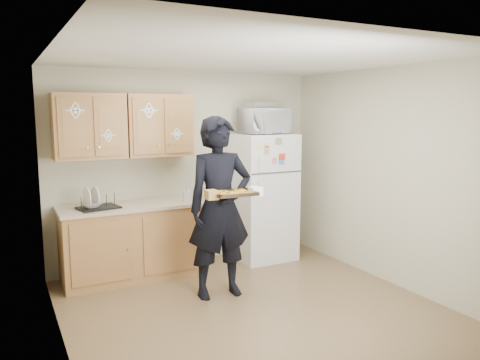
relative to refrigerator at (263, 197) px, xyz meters
name	(u,v)px	position (x,y,z in m)	size (l,w,h in m)	color
floor	(253,309)	(-0.95, -1.43, -0.85)	(3.60, 3.60, 0.00)	brown
ceiling	(254,57)	(-0.95, -1.43, 1.65)	(3.60, 3.60, 0.00)	silver
wall_back	(187,168)	(-0.95, 0.37, 0.40)	(3.60, 0.04, 2.50)	#B1AC90
wall_front	(389,229)	(-0.95, -3.23, 0.40)	(3.60, 0.04, 2.50)	#B1AC90
wall_left	(58,205)	(-2.75, -1.43, 0.40)	(0.04, 3.60, 2.50)	#B1AC90
wall_right	(389,176)	(0.85, -1.43, 0.40)	(0.04, 3.60, 2.50)	#B1AC90
refrigerator	(263,197)	(0.00, 0.00, 0.00)	(0.75, 0.70, 1.70)	silver
base_cabinet	(131,243)	(-1.80, 0.05, -0.42)	(1.60, 0.60, 0.86)	olive
countertop	(130,206)	(-1.80, 0.05, 0.03)	(1.64, 0.64, 0.04)	#C1B094
upper_cab_left	(89,126)	(-2.20, 0.18, 0.98)	(0.80, 0.33, 0.75)	olive
upper_cab_right	(158,125)	(-1.38, 0.18, 0.98)	(0.80, 0.33, 0.75)	olive
cereal_box	(284,237)	(0.52, 0.24, -0.69)	(0.20, 0.07, 0.32)	#E7B151
person	(220,208)	(-1.08, -0.93, 0.13)	(0.71, 0.47, 1.95)	black
baking_tray	(234,194)	(-1.06, -1.23, 0.32)	(0.42, 0.31, 0.04)	black
pizza_front_left	(228,194)	(-1.16, -1.30, 0.34)	(0.14, 0.14, 0.02)	yellow
pizza_front_right	(246,193)	(-0.97, -1.31, 0.34)	(0.14, 0.14, 0.02)	yellow
pizza_back_left	(222,192)	(-1.16, -1.15, 0.34)	(0.14, 0.14, 0.02)	yellow
pizza_back_right	(240,191)	(-0.96, -1.17, 0.34)	(0.14, 0.14, 0.02)	yellow
pizza_center	(234,192)	(-1.06, -1.23, 0.34)	(0.14, 0.14, 0.02)	yellow
microwave	(265,121)	(-0.01, -0.05, 1.02)	(0.61, 0.41, 0.34)	silver
foil_pan	(261,105)	(-0.04, -0.02, 1.22)	(0.35, 0.25, 0.08)	silver
dish_rack	(98,201)	(-2.17, -0.01, 0.14)	(0.43, 0.32, 0.17)	black
bowl	(91,205)	(-2.25, -0.01, 0.10)	(0.23, 0.23, 0.06)	silver
soap_bottle	(187,194)	(-1.13, -0.10, 0.15)	(0.09, 0.09, 0.20)	silver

